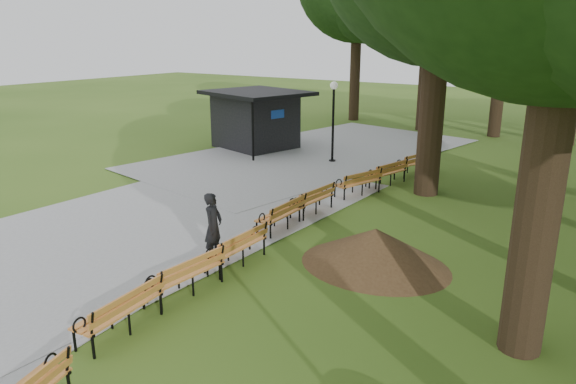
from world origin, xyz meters
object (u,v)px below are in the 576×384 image
Objects in this scene: person at (213,226)px; bench_4 at (235,247)px; bench_2 at (119,310)px; bench_9 at (413,163)px; kiosk at (255,119)px; bench_6 at (310,200)px; bench_8 at (386,173)px; lamp_post at (333,105)px; dirt_mound at (375,247)px; bench_7 at (358,182)px; bench_5 at (281,214)px; bench_3 at (185,273)px.

bench_4 is (0.65, 0.01, -0.37)m from person.
bench_2 and bench_9 have the same top height.
bench_4 is (7.80, -10.90, -0.90)m from kiosk.
bench_4 is 4.07m from bench_6.
bench_8 is (-0.15, 11.74, 0.00)m from bench_2.
dirt_mound is (5.98, -8.54, -1.93)m from lamp_post.
kiosk is 1.29× the size of lamp_post.
bench_2 is (3.46, -13.74, -1.94)m from lamp_post.
bench_2 is 1.00× the size of bench_8.
lamp_post is 1.76× the size of bench_7.
person is at bearing -152.02° from dirt_mound.
bench_5 is 1.00× the size of bench_8.
bench_6 is 4.30m from bench_8.
lamp_post is at bearing -107.70° from bench_8.
dirt_mound is (3.34, 1.78, -0.36)m from person.
bench_3 is (-0.10, 1.74, 0.00)m from bench_2.
person is at bearing 9.06° from bench_9.
dirt_mound is 5.78m from bench_2.
kiosk is 13.43m from bench_4.
kiosk is 11.17m from bench_5.
dirt_mound is at bearing 48.38° from bench_7.
bench_5 is at bearing -170.02° from bench_4.
bench_3 is at bearing 19.20° from bench_7.
bench_5 is (-0.54, 4.20, 0.00)m from bench_3.
bench_7 is 1.00× the size of bench_8.
bench_9 is (0.46, 3.71, 0.00)m from bench_7.
bench_8 is (0.24, 1.72, 0.00)m from bench_7.
bench_2 is at bearing 178.48° from person.
bench_9 is at bearing -169.78° from bench_7.
bench_5 is at bearing -70.15° from lamp_post.
kiosk reaches higher than bench_9.
bench_2 is at bearing 5.06° from bench_5.
bench_4 is 10.30m from bench_9.
bench_4 is 1.00× the size of bench_5.
bench_2 is 1.00× the size of bench_6.
bench_3 is (0.72, -1.68, -0.37)m from person.
bench_4 is at bearing 10.61° from bench_6.
bench_2 is 1.00× the size of bench_9.
bench_8 is at bearing 7.79° from bench_9.
lamp_post is at bearing -160.68° from bench_3.
bench_3 is at bearing 177.55° from bench_2.
bench_5 is (-3.17, 0.75, -0.01)m from dirt_mound.
bench_6 is (2.80, -6.26, -1.94)m from lamp_post.
person is at bearing -172.38° from bench_2.
bench_2 and bench_4 have the same top height.
person is 0.85× the size of bench_6.
bench_5 is (2.81, -7.79, -1.94)m from lamp_post.
bench_2 is at bearing -46.41° from kiosk.
kiosk is at bearing -129.45° from bench_6.
lamp_post reaches higher than bench_2.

